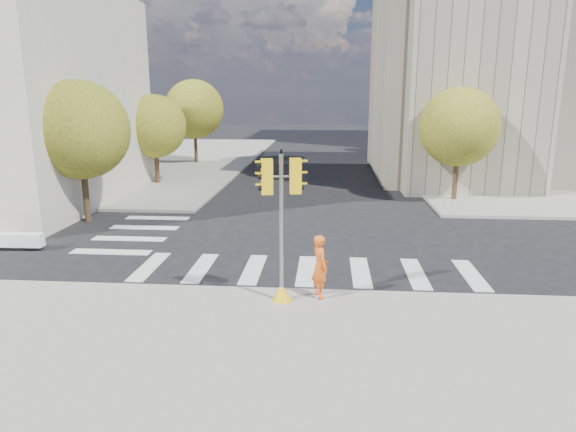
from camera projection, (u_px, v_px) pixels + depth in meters
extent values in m
plane|color=black|center=(311.00, 253.00, 19.14)|extent=(160.00, 160.00, 0.00)
cube|color=gray|center=(561.00, 164.00, 42.81)|extent=(28.00, 40.00, 0.15)
cube|color=gray|center=(98.00, 159.00, 45.84)|extent=(28.00, 40.00, 0.15)
cube|color=gray|center=(567.00, 76.00, 35.61)|extent=(26.00, 14.00, 14.00)
cube|color=gray|center=(468.00, 73.00, 31.37)|extent=(8.00, 8.00, 14.00)
cube|color=#9EA0A3|center=(532.00, 5.00, 54.70)|extent=(20.00, 18.00, 30.00)
cylinder|color=#382616|center=(86.00, 196.00, 23.53)|extent=(0.28, 0.28, 2.45)
sphere|color=#425F1B|center=(80.00, 130.00, 22.83)|extent=(4.40, 4.40, 4.40)
cylinder|color=#382616|center=(157.00, 168.00, 33.25)|extent=(0.28, 0.28, 2.17)
sphere|color=#425F1B|center=(155.00, 126.00, 32.63)|extent=(4.00, 4.00, 4.00)
cylinder|color=#382616|center=(196.00, 148.00, 42.90)|extent=(0.28, 0.28, 2.62)
sphere|color=#425F1B|center=(194.00, 109.00, 42.15)|extent=(4.80, 4.80, 4.80)
cylinder|color=#382616|center=(455.00, 180.00, 27.99)|extent=(0.28, 0.28, 2.38)
sphere|color=#425F1B|center=(459.00, 127.00, 27.32)|extent=(4.20, 4.20, 4.20)
cylinder|color=#382616|center=(418.00, 154.00, 39.61)|extent=(0.28, 0.28, 2.52)
sphere|color=#425F1B|center=(421.00, 113.00, 38.89)|extent=(4.60, 4.60, 4.60)
cylinder|color=#382616|center=(398.00, 141.00, 51.27)|extent=(0.28, 0.28, 2.27)
sphere|color=#425F1B|center=(399.00, 113.00, 50.63)|extent=(4.00, 4.00, 4.00)
cylinder|color=black|center=(451.00, 121.00, 31.14)|extent=(0.12, 0.12, 8.00)
cube|color=black|center=(457.00, 52.00, 30.21)|extent=(0.35, 0.18, 0.22)
cylinder|color=black|center=(414.00, 113.00, 44.71)|extent=(0.12, 0.12, 8.00)
cube|color=black|center=(417.00, 65.00, 43.78)|extent=(0.35, 0.18, 0.22)
cone|color=yellow|center=(282.00, 292.00, 14.31)|extent=(0.56, 0.56, 0.50)
cylinder|color=gray|center=(281.00, 229.00, 13.89)|extent=(0.11, 0.11, 4.11)
cylinder|color=black|center=(281.00, 152.00, 13.40)|extent=(0.07, 0.07, 0.12)
cylinder|color=gray|center=(281.00, 176.00, 13.55)|extent=(0.89, 0.26, 0.06)
cube|color=yellow|center=(267.00, 177.00, 13.49)|extent=(0.34, 0.28, 0.95)
cube|color=yellow|center=(295.00, 176.00, 13.61)|extent=(0.34, 0.28, 0.95)
imported|color=orange|center=(320.00, 266.00, 14.40)|extent=(0.67, 0.79, 1.83)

